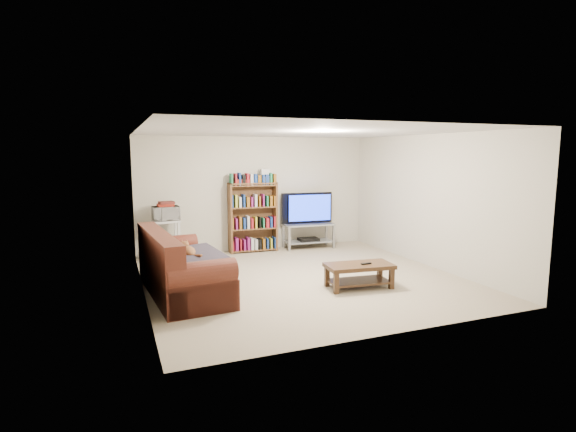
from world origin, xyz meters
name	(u,v)px	position (x,y,z in m)	size (l,w,h in m)	color
floor	(302,278)	(0.00, 0.00, 0.00)	(5.00, 5.00, 0.00)	tan
ceiling	(303,132)	(0.00, 0.00, 2.40)	(5.00, 5.00, 0.00)	white
wall_back	(256,194)	(0.00, 2.50, 1.20)	(5.00, 5.00, 0.00)	beige
wall_front	(392,232)	(0.00, -2.50, 1.20)	(5.00, 5.00, 0.00)	beige
wall_left	(141,214)	(-2.50, 0.00, 1.20)	(5.00, 5.00, 0.00)	beige
wall_right	(429,201)	(2.50, 0.00, 1.20)	(5.00, 5.00, 0.00)	beige
sofa	(178,272)	(-2.03, -0.07, 0.33)	(1.14, 2.27, 0.94)	#552116
blanket	(192,258)	(-1.83, -0.21, 0.55)	(0.85, 1.10, 0.10)	#2F2A35
cat	(189,251)	(-1.85, -0.01, 0.61)	(0.24, 0.60, 0.18)	brown
coffee_table	(359,271)	(0.61, -0.78, 0.26)	(1.07, 0.62, 0.37)	#3A2514
remote	(366,264)	(0.70, -0.83, 0.38)	(0.17, 0.05, 0.02)	black
tv_stand	(308,232)	(1.08, 2.19, 0.36)	(1.11, 0.56, 0.54)	#999EA3
television	(309,208)	(1.08, 2.19, 0.87)	(1.16, 0.15, 0.67)	black
dvd_player	(308,239)	(1.08, 2.19, 0.19)	(0.43, 0.30, 0.06)	black
bookshelf	(253,216)	(-0.15, 2.29, 0.75)	(1.02, 0.35, 1.46)	brown
shelf_clutter	(257,178)	(-0.05, 2.30, 1.56)	(0.74, 0.24, 0.28)	silver
microwave_stand	(167,235)	(-1.93, 2.12, 0.50)	(0.52, 0.40, 0.79)	silver
microwave	(166,213)	(-1.93, 2.12, 0.92)	(0.48, 0.33, 0.27)	silver
game_boxes	(165,205)	(-1.93, 2.12, 1.08)	(0.29, 0.25, 0.05)	maroon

